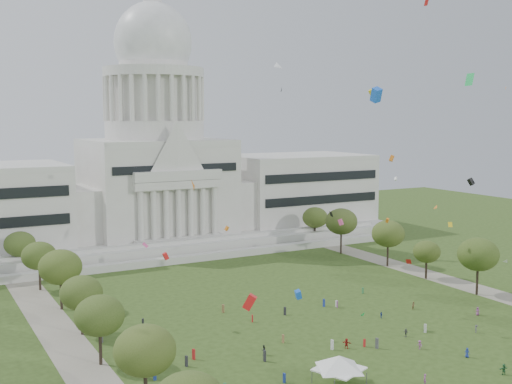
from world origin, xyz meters
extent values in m
plane|color=#304618|center=(0.00, 0.00, 0.00)|extent=(400.00, 400.00, 0.00)
cube|color=beige|center=(0.00, 115.00, 2.00)|extent=(160.00, 60.00, 4.00)
cube|color=beige|center=(0.00, 82.00, 1.00)|extent=(130.00, 3.00, 2.00)
cube|color=beige|center=(0.00, 90.00, 2.50)|extent=(140.00, 3.00, 5.00)
cube|color=beige|center=(55.00, 114.00, 15.00)|extent=(50.00, 34.00, 22.00)
cube|color=beige|center=(-27.00, 112.00, 12.00)|extent=(12.00, 26.00, 16.00)
cube|color=beige|center=(27.00, 112.00, 12.00)|extent=(12.00, 26.00, 16.00)
cube|color=beige|center=(0.00, 114.00, 18.00)|extent=(44.00, 38.00, 28.00)
cube|color=beige|center=(0.00, 94.00, 21.20)|extent=(28.00, 3.00, 2.40)
cube|color=black|center=(55.00, 96.80, 17.00)|extent=(46.00, 0.40, 11.00)
cylinder|color=beige|center=(0.00, 114.00, 37.40)|extent=(32.00, 32.00, 6.00)
cylinder|color=beige|center=(0.00, 114.00, 47.40)|extent=(28.00, 28.00, 14.00)
cylinder|color=beige|center=(0.00, 114.00, 55.90)|extent=(32.40, 32.40, 3.00)
cylinder|color=beige|center=(0.00, 114.00, 61.40)|extent=(22.00, 22.00, 8.00)
ellipsoid|color=silver|center=(0.00, 114.00, 65.40)|extent=(25.00, 25.00, 26.20)
cylinder|color=beige|center=(0.00, 114.00, 78.90)|extent=(6.00, 6.00, 5.00)
cube|color=gray|center=(-48.00, 30.00, 0.02)|extent=(8.00, 160.00, 0.04)
cube|color=gray|center=(48.00, 30.00, 0.02)|extent=(8.00, 160.00, 0.04)
ellipsoid|color=#40521B|center=(-44.07, -2.96, 8.97)|extent=(8.86, 8.86, 7.25)
cylinder|color=black|center=(-45.04, 17.30, 2.73)|extent=(0.56, 0.56, 5.47)
ellipsoid|color=#304817|center=(-45.04, 17.30, 8.53)|extent=(8.42, 8.42, 6.89)
cylinder|color=black|center=(44.17, 17.44, 3.10)|extent=(0.56, 0.56, 6.20)
ellipsoid|color=#314C15|center=(44.17, 17.44, 9.68)|extent=(9.55, 9.55, 7.82)
cylinder|color=black|center=(-44.09, 33.92, 2.64)|extent=(0.56, 0.56, 5.27)
ellipsoid|color=#344A19|center=(-44.09, 33.92, 8.23)|extent=(8.12, 8.12, 6.65)
cylinder|color=black|center=(44.40, 34.48, 2.28)|extent=(0.56, 0.56, 4.56)
ellipsoid|color=#344714|center=(44.40, 34.48, 7.11)|extent=(7.01, 7.01, 5.74)
cylinder|color=black|center=(-44.08, 52.42, 3.02)|extent=(0.56, 0.56, 6.03)
ellipsoid|color=#3C5118|center=(-44.08, 52.42, 9.41)|extent=(9.29, 9.29, 7.60)
cylinder|color=black|center=(44.76, 50.04, 2.98)|extent=(0.56, 0.56, 5.97)
ellipsoid|color=#3D4F1A|center=(44.76, 50.04, 9.31)|extent=(9.19, 9.19, 7.52)
cylinder|color=black|center=(-45.22, 71.01, 2.70)|extent=(0.56, 0.56, 5.41)
ellipsoid|color=#304715|center=(-45.22, 71.01, 8.44)|extent=(8.33, 8.33, 6.81)
cylinder|color=black|center=(43.49, 70.19, 3.19)|extent=(0.56, 0.56, 6.37)
ellipsoid|color=#3A481C|center=(43.49, 70.19, 9.94)|extent=(9.82, 9.82, 8.03)
cylinder|color=black|center=(-46.87, 89.14, 2.66)|extent=(0.56, 0.56, 5.32)
ellipsoid|color=#374F1B|center=(-46.87, 89.14, 8.29)|extent=(8.19, 8.19, 6.70)
cylinder|color=black|center=(45.96, 88.13, 2.73)|extent=(0.56, 0.56, 5.47)
ellipsoid|color=#384C18|center=(45.96, 88.13, 8.53)|extent=(8.42, 8.42, 6.89)
cylinder|color=#4C4C4C|center=(-12.01, -12.18, 1.34)|extent=(0.12, 0.12, 2.68)
cylinder|color=#4C4C4C|center=(-18.02, -6.17, 1.34)|extent=(0.12, 0.12, 2.68)
cylinder|color=#4C4C4C|center=(-12.01, -6.17, 1.34)|extent=(0.12, 0.12, 2.68)
cube|color=white|center=(-15.02, -9.17, 2.79)|extent=(8.38, 8.38, 0.21)
pyramid|color=white|center=(-15.02, -9.17, 3.97)|extent=(11.74, 11.74, 2.15)
imported|color=#994C8C|center=(31.92, 6.05, 0.89)|extent=(0.85, 1.01, 1.77)
imported|color=olive|center=(23.09, 15.77, 0.83)|extent=(0.92, 0.73, 1.66)
imported|color=#994C8C|center=(7.24, -3.07, 0.81)|extent=(0.72, 1.13, 1.63)
imported|color=#4C4C51|center=(9.53, 3.12, 0.81)|extent=(0.85, 1.08, 1.63)
imported|color=#B21E1E|center=(-4.06, 3.56, 0.93)|extent=(1.59, 1.78, 1.86)
imported|color=navy|center=(11.66, -10.08, 0.86)|extent=(0.92, 1.01, 1.73)
imported|color=#994C8C|center=(-3.07, -15.29, 0.92)|extent=(0.78, 0.83, 1.83)
imported|color=#26262B|center=(-18.80, 7.92, 0.90)|extent=(0.93, 0.62, 1.81)
imported|color=#4C4C51|center=(23.11, -1.65, 0.77)|extent=(0.98, 1.11, 1.54)
imported|color=navy|center=(12.87, 14.31, 0.67)|extent=(0.51, 0.83, 1.35)
imported|color=#33723F|center=(11.10, -18.35, 0.91)|extent=(1.78, 0.94, 1.83)
cube|color=#4C4C51|center=(0.70, 0.86, 0.97)|extent=(0.49, 0.60, 1.95)
cube|color=#33723F|center=(21.23, 31.09, 0.73)|extent=(0.40, 0.26, 1.46)
cube|color=#26262B|center=(-32.70, 9.56, 0.93)|extent=(0.41, 0.55, 1.85)
cube|color=#26262B|center=(-32.48, 32.52, 0.88)|extent=(0.52, 0.54, 1.76)
cube|color=olive|center=(-14.29, 33.55, 0.89)|extent=(0.53, 0.55, 1.78)
cube|color=#4C4C51|center=(-42.00, 27.81, 0.80)|extent=(0.50, 0.43, 1.60)
cube|color=silver|center=(-6.75, 4.24, 0.92)|extent=(0.40, 0.54, 1.84)
cube|color=silver|center=(9.45, 25.37, 0.73)|extent=(0.41, 0.28, 1.46)
cube|color=navy|center=(7.08, 26.74, 0.86)|extent=(0.39, 0.51, 1.72)
cube|color=silver|center=(14.43, 3.09, 0.87)|extent=(0.49, 0.54, 1.73)
cube|color=#B21E1E|center=(-11.84, 24.95, 0.74)|extent=(0.36, 0.45, 1.49)
cube|color=navy|center=(-21.76, -3.98, 0.77)|extent=(0.39, 0.48, 1.55)
cube|color=#B21E1E|center=(-0.71, 2.66, 0.73)|extent=(0.39, 0.26, 1.45)
cube|color=#26262B|center=(-20.11, 5.22, 0.97)|extent=(0.34, 0.53, 1.95)
cube|color=#994C8C|center=(9.16, 24.66, 0.77)|extent=(0.43, 0.48, 1.53)
cube|color=#26262B|center=(-3.65, 25.66, 0.88)|extent=(0.46, 0.55, 1.77)
cube|color=olive|center=(-12.61, 11.55, 0.78)|extent=(0.31, 0.44, 1.57)
cube|color=navy|center=(-39.25, 6.79, 0.92)|extent=(0.55, 0.42, 1.85)
cube|color=#B21E1E|center=(-30.40, 11.87, 0.94)|extent=(0.49, 0.58, 1.87)
cube|color=navy|center=(-35.97, 24.86, 0.76)|extent=(0.26, 0.41, 1.51)
camera|label=1|loc=(-72.04, -86.51, 41.44)|focal=45.00mm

